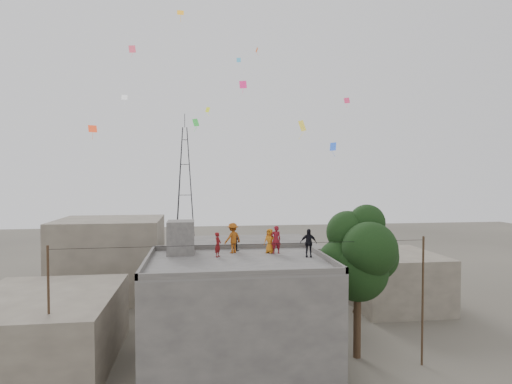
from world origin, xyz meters
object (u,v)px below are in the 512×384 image
at_px(transmission_tower, 185,188).
at_px(person_red_adult, 276,240).
at_px(stair_head_box, 181,237).
at_px(tree, 360,255).
at_px(person_dark_adult, 308,243).

height_order(transmission_tower, person_red_adult, transmission_tower).
relative_size(transmission_tower, person_red_adult, 11.79).
xyz_separation_m(stair_head_box, transmission_tower, (-0.80, 37.40, 1.97)).
relative_size(stair_head_box, tree, 0.22).
distance_m(transmission_tower, person_red_adult, 38.73).
bearing_deg(person_red_adult, tree, 159.24).
height_order(stair_head_box, person_red_adult, stair_head_box).
distance_m(tree, person_red_adult, 5.07).
height_order(tree, person_red_adult, tree).
bearing_deg(tree, stair_head_box, 169.26).
xyz_separation_m(stair_head_box, person_dark_adult, (7.41, -2.07, -0.18)).
distance_m(stair_head_box, person_red_adult, 5.78).
distance_m(stair_head_box, tree, 10.80).
bearing_deg(person_red_adult, stair_head_box, -12.92).
xyz_separation_m(tree, transmission_tower, (-11.37, 39.40, 2.97)).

